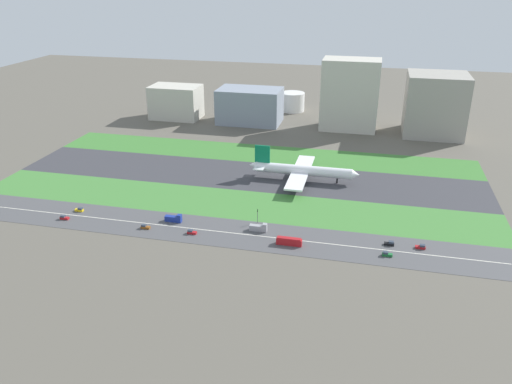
{
  "coord_description": "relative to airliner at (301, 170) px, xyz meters",
  "views": [
    {
      "loc": [
        69.71,
        -277.0,
        113.86
      ],
      "look_at": [
        13.57,
        -36.5,
        6.0
      ],
      "focal_mm": 35.66,
      "sensor_mm": 36.0,
      "label": 1
    }
  ],
  "objects": [
    {
      "name": "car_4",
      "position": [
        -63.79,
        -78.0,
        -5.31
      ],
      "size": [
        4.4,
        1.8,
        2.0
      ],
      "rotation": [
        0.0,
        0.0,
        3.14
      ],
      "color": "brown",
      "rests_on": "highway"
    },
    {
      "name": "terminal_building",
      "position": [
        -122.26,
        114.0,
        7.26
      ],
      "size": [
        40.46,
        26.38,
        26.98
      ],
      "primitive_type": "cube",
      "color": "beige",
      "rests_on": "ground_plane"
    },
    {
      "name": "cargo_warehouse",
      "position": [
        82.47,
        114.0,
        16.41
      ],
      "size": [
        42.98,
        39.47,
        45.28
      ],
      "primitive_type": "cube",
      "color": "#9E998E",
      "rests_on": "ground_plane"
    },
    {
      "name": "ground_plane",
      "position": [
        -32.26,
        -0.0,
        -6.23
      ],
      "size": [
        800.0,
        800.0,
        0.0
      ],
      "primitive_type": "plane",
      "color": "#5B564C"
    },
    {
      "name": "grass_median_south",
      "position": [
        -32.26,
        -41.0,
        -6.18
      ],
      "size": [
        280.0,
        36.0,
        0.1
      ],
      "primitive_type": "cube",
      "color": "#427F38",
      "rests_on": "ground_plane"
    },
    {
      "name": "airliner",
      "position": [
        0.0,
        0.0,
        0.0
      ],
      "size": [
        65.0,
        56.0,
        19.7
      ],
      "color": "white",
      "rests_on": "runway"
    },
    {
      "name": "truck_1",
      "position": [
        -9.96,
        -68.0,
        -4.56
      ],
      "size": [
        8.4,
        2.5,
        4.0
      ],
      "color": "#99999E",
      "rests_on": "highway"
    },
    {
      "name": "car_1",
      "position": [
        -104.73,
        -68.0,
        -5.31
      ],
      "size": [
        4.4,
        1.8,
        2.0
      ],
      "color": "yellow",
      "rests_on": "highway"
    },
    {
      "name": "car_3",
      "position": [
        -40.22,
        -78.0,
        -5.31
      ],
      "size": [
        4.4,
        1.8,
        2.0
      ],
      "rotation": [
        0.0,
        0.0,
        3.14
      ],
      "color": "#B2191E",
      "rests_on": "highway"
    },
    {
      "name": "highway_centerline",
      "position": [
        -32.26,
        -73.0,
        -6.13
      ],
      "size": [
        266.0,
        0.5,
        0.01
      ],
      "primitive_type": "cube",
      "color": "silver",
      "rests_on": "highway"
    },
    {
      "name": "car_6",
      "position": [
        -107.28,
        -78.0,
        -5.31
      ],
      "size": [
        4.4,
        1.8,
        2.0
      ],
      "rotation": [
        0.0,
        0.0,
        3.14
      ],
      "color": "#B2191E",
      "rests_on": "highway"
    },
    {
      "name": "highway",
      "position": [
        -32.26,
        -73.0,
        -6.18
      ],
      "size": [
        280.0,
        28.0,
        0.1
      ],
      "primitive_type": "cube",
      "color": "#4C4C4F",
      "rests_on": "ground_plane"
    },
    {
      "name": "traffic_light",
      "position": [
        -12.44,
        -60.01,
        -1.94
      ],
      "size": [
        0.36,
        0.5,
        7.2
      ],
      "color": "#4C4C51",
      "rests_on": "highway"
    },
    {
      "name": "car_2",
      "position": [
        49.34,
        -78.0,
        -5.31
      ],
      "size": [
        4.4,
        1.8,
        2.0
      ],
      "rotation": [
        0.0,
        0.0,
        3.14
      ],
      "color": "#19662D",
      "rests_on": "highway"
    },
    {
      "name": "bus_0",
      "position": [
        6.34,
        -78.0,
        -4.41
      ],
      "size": [
        11.6,
        2.5,
        3.5
      ],
      "rotation": [
        0.0,
        0.0,
        3.14
      ],
      "color": "#B2191E",
      "rests_on": "highway"
    },
    {
      "name": "grass_median_north",
      "position": [
        -32.26,
        41.0,
        -6.18
      ],
      "size": [
        280.0,
        36.0,
        0.1
      ],
      "primitive_type": "cube",
      "color": "#3D7A33",
      "rests_on": "ground_plane"
    },
    {
      "name": "hangar_building",
      "position": [
        -58.96,
        114.0,
        7.56
      ],
      "size": [
        50.2,
        31.02,
        27.58
      ],
      "primitive_type": "cube",
      "color": "gray",
      "rests_on": "ground_plane"
    },
    {
      "name": "truck_0",
      "position": [
        -52.95,
        -68.0,
        -4.56
      ],
      "size": [
        8.4,
        2.5,
        4.0
      ],
      "color": "navy",
      "rests_on": "highway"
    },
    {
      "name": "fuel_tank_west",
      "position": [
        -31.41,
        159.0,
        1.87
      ],
      "size": [
        20.94,
        20.94,
        16.21
      ],
      "primitive_type": "cylinder",
      "color": "silver",
      "rests_on": "ground_plane"
    },
    {
      "name": "runway",
      "position": [
        -32.26,
        -0.0,
        -6.18
      ],
      "size": [
        280.0,
        46.0,
        0.1
      ],
      "primitive_type": "cube",
      "color": "#38383D",
      "rests_on": "ground_plane"
    },
    {
      "name": "office_tower",
      "position": [
        19.82,
        114.0,
        20.63
      ],
      "size": [
        42.82,
        25.85,
        53.73
      ],
      "primitive_type": "cube",
      "color": "beige",
      "rests_on": "ground_plane"
    },
    {
      "name": "car_0",
      "position": [
        64.16,
        -68.0,
        -5.31
      ],
      "size": [
        4.4,
        1.8,
        2.0
      ],
      "color": "#B2191E",
      "rests_on": "highway"
    },
    {
      "name": "car_5",
      "position": [
        50.64,
        -68.0,
        -5.31
      ],
      "size": [
        4.4,
        1.8,
        2.0
      ],
      "color": "black",
      "rests_on": "highway"
    }
  ]
}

